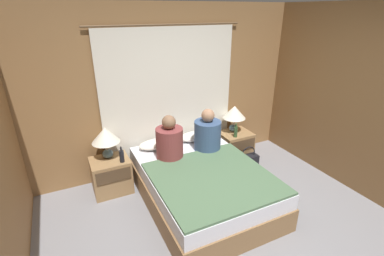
{
  "coord_description": "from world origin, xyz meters",
  "views": [
    {
      "loc": [
        -1.47,
        -1.81,
        2.4
      ],
      "look_at": [
        0.0,
        1.22,
        0.95
      ],
      "focal_mm": 26.0,
      "sensor_mm": 36.0,
      "label": 1
    }
  ],
  "objects_px": {
    "lamp_left": "(105,137)",
    "lamp_right": "(234,113)",
    "person_right_in_bed": "(208,134)",
    "beer_bottle_on_left_stand": "(122,156)",
    "pillow_right": "(196,136)",
    "beer_bottle_on_right_stand": "(236,132)",
    "nightstand_left": "(111,175)",
    "nightstand_right": "(235,146)",
    "handbag_on_floor": "(248,162)",
    "person_left_in_bed": "(169,141)",
    "pillow_left": "(158,144)",
    "bed": "(202,185)"
  },
  "relations": [
    {
      "from": "person_left_in_bed",
      "to": "nightstand_right",
      "type": "bearing_deg",
      "value": 13.58
    },
    {
      "from": "pillow_right",
      "to": "beer_bottle_on_left_stand",
      "type": "bearing_deg",
      "value": -171.66
    },
    {
      "from": "nightstand_left",
      "to": "lamp_left",
      "type": "xyz_separation_m",
      "value": [
        0.0,
        0.08,
        0.57
      ]
    },
    {
      "from": "pillow_right",
      "to": "beer_bottle_on_right_stand",
      "type": "height_order",
      "value": "beer_bottle_on_right_stand"
    },
    {
      "from": "lamp_right",
      "to": "person_right_in_bed",
      "type": "xyz_separation_m",
      "value": [
        -0.72,
        -0.4,
        -0.07
      ]
    },
    {
      "from": "lamp_left",
      "to": "handbag_on_floor",
      "type": "distance_m",
      "value": 2.24
    },
    {
      "from": "lamp_right",
      "to": "beer_bottle_on_right_stand",
      "type": "distance_m",
      "value": 0.32
    },
    {
      "from": "person_left_in_bed",
      "to": "beer_bottle_on_left_stand",
      "type": "xyz_separation_m",
      "value": [
        -0.62,
        0.19,
        -0.17
      ]
    },
    {
      "from": "bed",
      "to": "pillow_right",
      "type": "height_order",
      "value": "pillow_right"
    },
    {
      "from": "beer_bottle_on_left_stand",
      "to": "nightstand_left",
      "type": "bearing_deg",
      "value": 139.38
    },
    {
      "from": "person_left_in_bed",
      "to": "pillow_left",
      "type": "bearing_deg",
      "value": 97.51
    },
    {
      "from": "nightstand_right",
      "to": "pillow_left",
      "type": "height_order",
      "value": "pillow_left"
    },
    {
      "from": "pillow_right",
      "to": "beer_bottle_on_right_stand",
      "type": "distance_m",
      "value": 0.65
    },
    {
      "from": "handbag_on_floor",
      "to": "nightstand_left",
      "type": "bearing_deg",
      "value": 170.19
    },
    {
      "from": "nightstand_right",
      "to": "handbag_on_floor",
      "type": "bearing_deg",
      "value": -88.57
    },
    {
      "from": "lamp_right",
      "to": "person_left_in_bed",
      "type": "distance_m",
      "value": 1.37
    },
    {
      "from": "nightstand_right",
      "to": "handbag_on_floor",
      "type": "distance_m",
      "value": 0.38
    },
    {
      "from": "pillow_left",
      "to": "person_right_in_bed",
      "type": "distance_m",
      "value": 0.76
    },
    {
      "from": "nightstand_left",
      "to": "beer_bottle_on_right_stand",
      "type": "distance_m",
      "value": 2.01
    },
    {
      "from": "pillow_right",
      "to": "beer_bottle_on_left_stand",
      "type": "distance_m",
      "value": 1.22
    },
    {
      "from": "person_right_in_bed",
      "to": "beer_bottle_on_right_stand",
      "type": "xyz_separation_m",
      "value": [
        0.62,
        0.19,
        -0.16
      ]
    },
    {
      "from": "bed",
      "to": "lamp_right",
      "type": "relative_size",
      "value": 4.44
    },
    {
      "from": "beer_bottle_on_right_stand",
      "to": "person_left_in_bed",
      "type": "bearing_deg",
      "value": -171.18
    },
    {
      "from": "nightstand_right",
      "to": "beer_bottle_on_right_stand",
      "type": "height_order",
      "value": "beer_bottle_on_right_stand"
    },
    {
      "from": "person_right_in_bed",
      "to": "beer_bottle_on_left_stand",
      "type": "distance_m",
      "value": 1.23
    },
    {
      "from": "bed",
      "to": "person_left_in_bed",
      "type": "distance_m",
      "value": 0.72
    },
    {
      "from": "beer_bottle_on_right_stand",
      "to": "nightstand_left",
      "type": "bearing_deg",
      "value": 176.3
    },
    {
      "from": "lamp_right",
      "to": "nightstand_left",
      "type": "bearing_deg",
      "value": -177.79
    },
    {
      "from": "person_left_in_bed",
      "to": "person_right_in_bed",
      "type": "xyz_separation_m",
      "value": [
        0.59,
        0.0,
        -0.0
      ]
    },
    {
      "from": "nightstand_right",
      "to": "person_left_in_bed",
      "type": "bearing_deg",
      "value": -166.42
    },
    {
      "from": "lamp_left",
      "to": "lamp_right",
      "type": "distance_m",
      "value": 2.08
    },
    {
      "from": "lamp_right",
      "to": "pillow_right",
      "type": "relative_size",
      "value": 0.79
    },
    {
      "from": "pillow_left",
      "to": "person_left_in_bed",
      "type": "height_order",
      "value": "person_left_in_bed"
    },
    {
      "from": "bed",
      "to": "beer_bottle_on_right_stand",
      "type": "xyz_separation_m",
      "value": [
        0.94,
        0.63,
        0.34
      ]
    },
    {
      "from": "pillow_left",
      "to": "pillow_right",
      "type": "distance_m",
      "value": 0.63
    },
    {
      "from": "person_left_in_bed",
      "to": "beer_bottle_on_left_stand",
      "type": "height_order",
      "value": "person_left_in_bed"
    },
    {
      "from": "lamp_left",
      "to": "beer_bottle_on_left_stand",
      "type": "relative_size",
      "value": 1.98
    },
    {
      "from": "pillow_right",
      "to": "handbag_on_floor",
      "type": "relative_size",
      "value": 1.43
    },
    {
      "from": "person_left_in_bed",
      "to": "beer_bottle_on_left_stand",
      "type": "distance_m",
      "value": 0.67
    },
    {
      "from": "pillow_right",
      "to": "bed",
      "type": "bearing_deg",
      "value": -111.5
    },
    {
      "from": "lamp_right",
      "to": "bed",
      "type": "bearing_deg",
      "value": -141.11
    },
    {
      "from": "bed",
      "to": "lamp_right",
      "type": "height_order",
      "value": "lamp_right"
    },
    {
      "from": "lamp_right",
      "to": "handbag_on_floor",
      "type": "distance_m",
      "value": 0.82
    },
    {
      "from": "lamp_left",
      "to": "bed",
      "type": "bearing_deg",
      "value": -38.89
    },
    {
      "from": "person_right_in_bed",
      "to": "nightstand_left",
      "type": "bearing_deg",
      "value": 166.88
    },
    {
      "from": "beer_bottle_on_left_stand",
      "to": "beer_bottle_on_right_stand",
      "type": "bearing_deg",
      "value": 0.0
    },
    {
      "from": "pillow_right",
      "to": "beer_bottle_on_left_stand",
      "type": "height_order",
      "value": "beer_bottle_on_left_stand"
    },
    {
      "from": "lamp_right",
      "to": "lamp_left",
      "type": "bearing_deg",
      "value": 180.0
    },
    {
      "from": "lamp_right",
      "to": "handbag_on_floor",
      "type": "xyz_separation_m",
      "value": [
        0.01,
        -0.44,
        -0.69
      ]
    },
    {
      "from": "beer_bottle_on_left_stand",
      "to": "pillow_right",
      "type": "bearing_deg",
      "value": 8.34
    }
  ]
}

